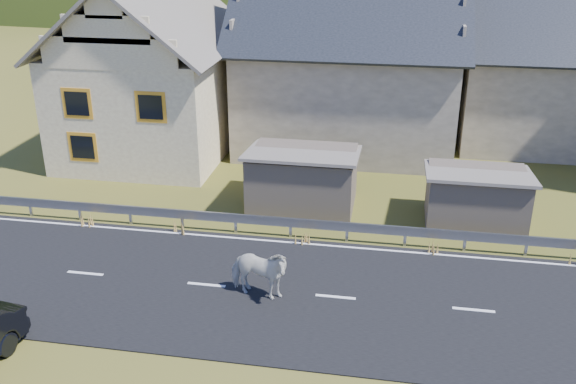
# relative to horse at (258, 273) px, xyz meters

# --- Properties ---
(ground) EXTENTS (160.00, 160.00, 0.00)m
(ground) POSITION_rel_horse_xyz_m (2.26, 0.38, -0.86)
(ground) COLOR #353D11
(ground) RESTS_ON ground
(road) EXTENTS (60.00, 7.00, 0.04)m
(road) POSITION_rel_horse_xyz_m (2.26, 0.38, -0.84)
(road) COLOR black
(road) RESTS_ON ground
(lane_markings) EXTENTS (60.00, 6.60, 0.01)m
(lane_markings) POSITION_rel_horse_xyz_m (2.26, 0.38, -0.81)
(lane_markings) COLOR silver
(lane_markings) RESTS_ON road
(guardrail) EXTENTS (28.10, 0.09, 0.75)m
(guardrail) POSITION_rel_horse_xyz_m (2.26, 4.06, -0.30)
(guardrail) COLOR #93969B
(guardrail) RESTS_ON ground
(shed_left) EXTENTS (4.30, 3.30, 2.40)m
(shed_left) POSITION_rel_horse_xyz_m (0.26, 6.88, 0.24)
(shed_left) COLOR brown
(shed_left) RESTS_ON ground
(shed_right) EXTENTS (3.80, 2.90, 2.20)m
(shed_right) POSITION_rel_horse_xyz_m (6.76, 6.38, 0.14)
(shed_right) COLOR brown
(shed_right) RESTS_ON ground
(house_cream) EXTENTS (7.80, 9.80, 8.30)m
(house_cream) POSITION_rel_horse_xyz_m (-7.74, 12.38, 3.50)
(house_cream) COLOR #FFEEBC
(house_cream) RESTS_ON ground
(house_stone_a) EXTENTS (10.80, 9.80, 8.90)m
(house_stone_a) POSITION_rel_horse_xyz_m (1.26, 15.38, 3.77)
(house_stone_a) COLOR #AD9F8A
(house_stone_a) RESTS_ON ground
(house_stone_b) EXTENTS (9.80, 8.80, 8.10)m
(house_stone_b) POSITION_rel_horse_xyz_m (11.26, 17.38, 3.38)
(house_stone_b) COLOR #AD9F8A
(house_stone_b) RESTS_ON ground
(mountain) EXTENTS (440.00, 280.00, 260.00)m
(mountain) POSITION_rel_horse_xyz_m (7.26, 180.38, -20.86)
(mountain) COLOR #243C12
(mountain) RESTS_ON ground
(horse) EXTENTS (1.23, 2.07, 1.64)m
(horse) POSITION_rel_horse_xyz_m (0.00, 0.00, 0.00)
(horse) COLOR beige
(horse) RESTS_ON road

